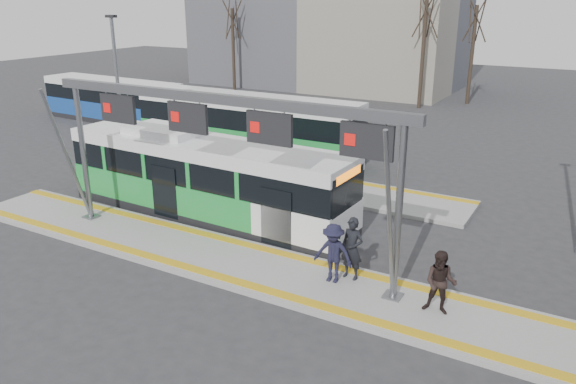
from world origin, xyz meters
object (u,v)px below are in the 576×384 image
gantry (217,128)px  passenger_b (441,283)px  passenger_a (352,249)px  passenger_c (333,253)px  hero_bus (205,178)px

gantry → passenger_b: (7.16, -0.14, -3.27)m
passenger_a → passenger_b: 2.87m
passenger_b → passenger_c: (-3.18, 0.17, 0.02)m
passenger_a → passenger_b: passenger_a is taller
passenger_b → passenger_c: size_ratio=0.97×
hero_bus → passenger_a: bearing=-15.7°
gantry → hero_bus: gantry is taller
passenger_a → passenger_c: 0.61m
passenger_c → passenger_a: bearing=46.2°
hero_bus → passenger_c: 7.22m
passenger_a → passenger_c: passenger_a is taller
gantry → hero_bus: bearing=134.8°
gantry → passenger_b: gantry is taller
passenger_b → passenger_a: bearing=161.6°
hero_bus → passenger_c: bearing=-20.1°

